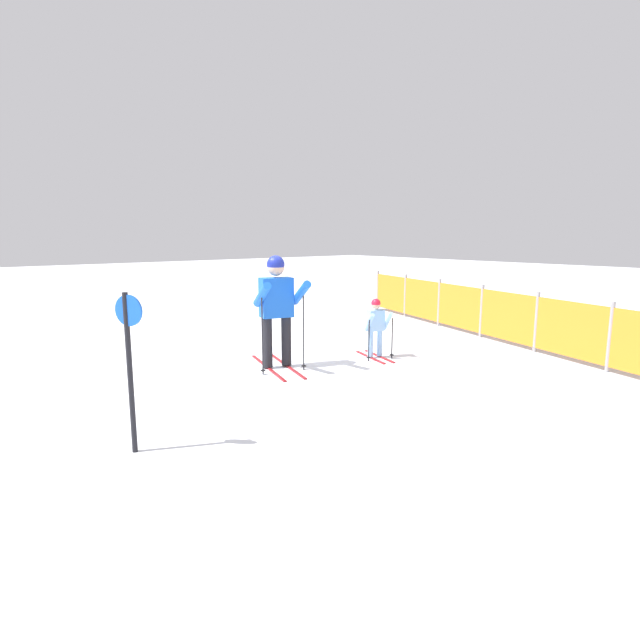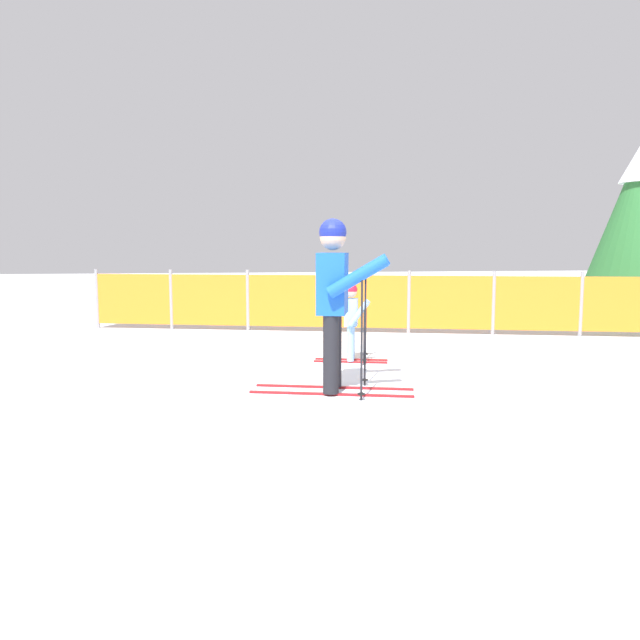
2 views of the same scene
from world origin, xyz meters
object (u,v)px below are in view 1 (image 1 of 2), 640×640
(skier_adult, at_px, (277,301))
(safety_fence, at_px, (507,316))
(skier_child, at_px, (376,324))
(trail_marker, at_px, (130,356))

(skier_adult, distance_m, safety_fence, 4.39)
(skier_adult, bearing_deg, safety_fence, 88.64)
(skier_child, relative_size, trail_marker, 0.65)
(safety_fence, distance_m, trail_marker, 6.89)
(skier_child, distance_m, trail_marker, 4.45)
(skier_child, xyz_separation_m, trail_marker, (1.11, -4.30, 0.36))
(skier_adult, bearing_deg, trail_marker, -43.10)
(skier_child, xyz_separation_m, safety_fence, (0.81, 2.58, -0.04))
(skier_adult, height_order, trail_marker, skier_adult)
(safety_fence, xyz_separation_m, trail_marker, (0.30, -6.87, 0.40))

